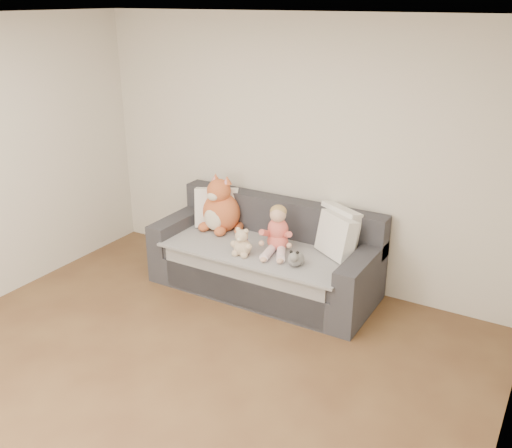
{
  "coord_description": "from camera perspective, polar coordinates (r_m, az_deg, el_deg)",
  "views": [
    {
      "loc": [
        2.36,
        -2.38,
        2.72
      ],
      "look_at": [
        -0.12,
        1.87,
        0.75
      ],
      "focal_mm": 40.0,
      "sensor_mm": 36.0,
      "label": 1
    }
  ],
  "objects": [
    {
      "name": "room_shell",
      "position": [
        3.93,
        -9.2,
        0.33
      ],
      "size": [
        5.0,
        5.0,
        5.0
      ],
      "color": "brown",
      "rests_on": "ground"
    },
    {
      "name": "sofa",
      "position": [
        5.63,
        0.98,
        -3.54
      ],
      "size": [
        2.2,
        0.94,
        0.85
      ],
      "color": "#2B2B30",
      "rests_on": "ground"
    },
    {
      "name": "cushion_left",
      "position": [
        5.94,
        -3.94,
        1.65
      ],
      "size": [
        0.49,
        0.39,
        0.42
      ],
      "rotation": [
        0.0,
        0.0,
        0.49
      ],
      "color": "silver",
      "rests_on": "sofa"
    },
    {
      "name": "cushion_right_back",
      "position": [
        5.43,
        8.21,
        -0.45
      ],
      "size": [
        0.5,
        0.4,
        0.43
      ],
      "rotation": [
        0.0,
        0.0,
        -0.5
      ],
      "color": "silver",
      "rests_on": "sofa"
    },
    {
      "name": "cushion_right_front",
      "position": [
        5.3,
        8.04,
        -1.18
      ],
      "size": [
        0.47,
        0.39,
        0.41
      ],
      "rotation": [
        0.0,
        0.0,
        -0.56
      ],
      "color": "silver",
      "rests_on": "sofa"
    },
    {
      "name": "toddler",
      "position": [
        5.35,
        2.14,
        -0.83
      ],
      "size": [
        0.32,
        0.46,
        0.45
      ],
      "rotation": [
        0.0,
        0.0,
        0.33
      ],
      "color": "#CA5A47",
      "rests_on": "sofa"
    },
    {
      "name": "plush_cat",
      "position": [
        5.84,
        -3.58,
        1.5
      ],
      "size": [
        0.49,
        0.41,
        0.61
      ],
      "rotation": [
        0.0,
        0.0,
        -0.09
      ],
      "color": "#AF4926",
      "rests_on": "sofa"
    },
    {
      "name": "teddy_bear",
      "position": [
        5.28,
        -1.43,
        -2.05
      ],
      "size": [
        0.22,
        0.16,
        0.28
      ],
      "rotation": [
        0.0,
        0.0,
        0.06
      ],
      "color": "tan",
      "rests_on": "sofa"
    },
    {
      "name": "plush_cow",
      "position": [
        5.1,
        3.99,
        -3.47
      ],
      "size": [
        0.14,
        0.22,
        0.18
      ],
      "rotation": [
        0.0,
        0.0,
        0.2
      ],
      "color": "white",
      "rests_on": "sofa"
    },
    {
      "name": "sippy_cup",
      "position": [
        5.47,
        -1.11,
        -1.8
      ],
      "size": [
        0.1,
        0.08,
        0.11
      ],
      "rotation": [
        0.0,
        0.0,
        -0.35
      ],
      "color": "#43348E",
      "rests_on": "sofa"
    }
  ]
}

